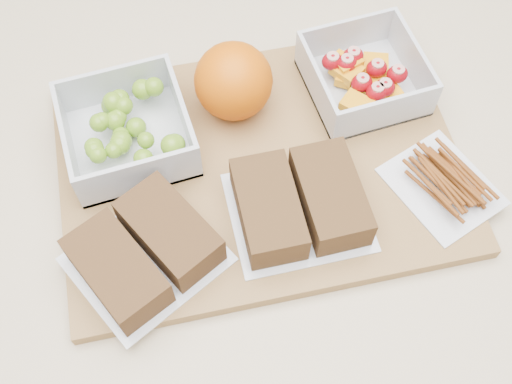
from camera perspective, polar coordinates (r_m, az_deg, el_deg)
ground at (r=1.53m, az=-0.08°, el=-16.66°), size 4.00×4.00×0.00m
counter at (r=1.09m, az=-0.11°, el=-11.61°), size 1.20×0.90×0.90m
cutting_board at (r=0.69m, az=0.34°, el=2.28°), size 0.45×0.34×0.02m
grape_container at (r=0.69m, az=-11.31°, el=5.43°), size 0.13×0.13×0.05m
fruit_container at (r=0.73m, az=9.55°, el=10.04°), size 0.12×0.12×0.05m
orange at (r=0.69m, az=-2.02°, el=9.82°), size 0.08×0.08×0.08m
sandwich_bag_left at (r=0.62m, az=-9.93°, el=-5.22°), size 0.17×0.16×0.04m
sandwich_bag_center at (r=0.63m, az=3.88°, el=-0.99°), size 0.15×0.13×0.04m
pretzel_bag at (r=0.68m, az=16.40°, el=0.95°), size 0.12×0.13×0.02m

